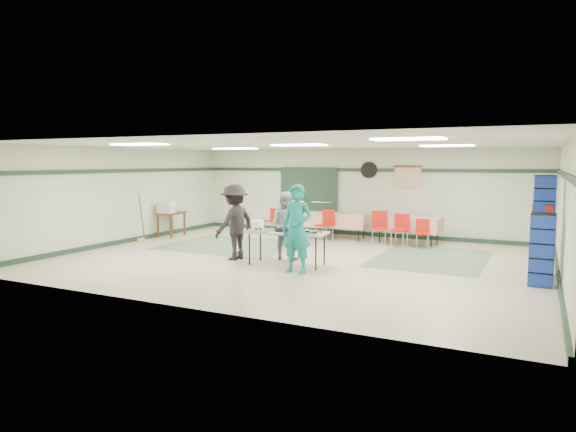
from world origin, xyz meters
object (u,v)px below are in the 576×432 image
at_px(serving_table, 287,234).
at_px(chair_c, 422,230).
at_px(chair_loose_b, 273,218).
at_px(chair_a, 401,227).
at_px(crate_stack_red, 542,240).
at_px(volunteer_teal, 297,229).
at_px(crate_stack_blue_b, 542,250).
at_px(crate_stack_blue_a, 543,226).
at_px(broom, 142,217).
at_px(dining_table_b, 335,220).
at_px(volunteer_dark, 235,222).
at_px(chair_b, 379,224).
at_px(office_printer, 166,207).
at_px(chair_d, 327,222).
at_px(volunteer_grey, 286,225).
at_px(dining_table_a, 408,224).
at_px(printer_table, 171,216).
at_px(chair_loose_a, 290,217).

height_order(serving_table, chair_c, chair_c).
bearing_deg(chair_loose_b, chair_a, -0.11).
bearing_deg(crate_stack_red, serving_table, -165.10).
xyz_separation_m(volunteer_teal, crate_stack_blue_b, (4.55, 1.00, -0.25)).
height_order(crate_stack_blue_a, broom, crate_stack_blue_a).
relative_size(volunteer_teal, crate_stack_blue_a, 0.91).
height_order(serving_table, dining_table_b, dining_table_b).
bearing_deg(chair_c, chair_loose_b, 158.06).
distance_m(volunteer_dark, chair_b, 4.38).
height_order(volunteer_dark, dining_table_b, volunteer_dark).
bearing_deg(volunteer_dark, volunteer_teal, 82.51).
xyz_separation_m(serving_table, volunteer_dark, (-1.41, 0.09, 0.17)).
bearing_deg(crate_stack_blue_a, office_printer, 175.10).
relative_size(volunteer_dark, chair_d, 1.93).
xyz_separation_m(crate_stack_blue_b, office_printer, (-10.30, 1.85, 0.25)).
bearing_deg(chair_b, serving_table, -121.50).
height_order(volunteer_teal, volunteer_grey, volunteer_teal).
bearing_deg(volunteer_dark, chair_a, 152.31).
height_order(dining_table_a, chair_a, chair_a).
height_order(chair_a, chair_d, chair_d).
xyz_separation_m(chair_d, chair_loose_b, (-2.20, 0.84, -0.08)).
bearing_deg(broom, crate_stack_blue_b, -19.33).
relative_size(chair_a, chair_b, 0.94).
bearing_deg(broom, printer_table, 71.63).
height_order(dining_table_a, office_printer, office_printer).
bearing_deg(broom, dining_table_a, 8.74).
bearing_deg(chair_b, crate_stack_blue_b, -55.35).
bearing_deg(chair_c, dining_table_a, 119.25).
height_order(volunteer_dark, dining_table_a, volunteer_dark).
distance_m(volunteer_teal, chair_loose_b, 6.13).
bearing_deg(chair_loose_a, crate_stack_red, -64.26).
xyz_separation_m(crate_stack_blue_a, crate_stack_blue_b, (0.00, -0.97, -0.34)).
xyz_separation_m(volunteer_teal, broom, (-5.83, 1.86, -0.21)).
distance_m(dining_table_a, chair_loose_a, 3.98).
xyz_separation_m(volunteer_dark, crate_stack_blue_b, (6.49, 0.30, -0.21)).
bearing_deg(office_printer, crate_stack_blue_b, -19.41).
bearing_deg(crate_stack_red, crate_stack_blue_b, -90.00).
height_order(volunteer_dark, chair_c, volunteer_dark).
xyz_separation_m(crate_stack_blue_b, broom, (-10.38, 0.86, 0.04)).
bearing_deg(volunteer_grey, dining_table_a, -109.72).
distance_m(chair_loose_b, crate_stack_blue_b, 8.87).
xyz_separation_m(volunteer_dark, dining_table_b, (0.92, 4.18, -0.32)).
relative_size(serving_table, crate_stack_red, 1.27).
relative_size(crate_stack_blue_b, printer_table, 1.41).
relative_size(chair_loose_b, office_printer, 1.76).
height_order(dining_table_a, dining_table_b, same).
distance_m(volunteer_dark, chair_loose_b, 4.67).
distance_m(chair_loose_a, office_printer, 3.90).
distance_m(chair_loose_a, chair_loose_b, 0.54).
bearing_deg(volunteer_grey, chair_b, -104.32).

